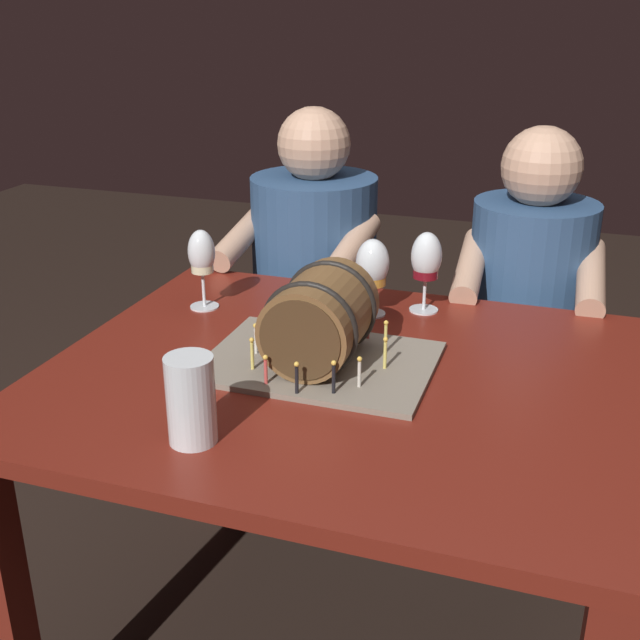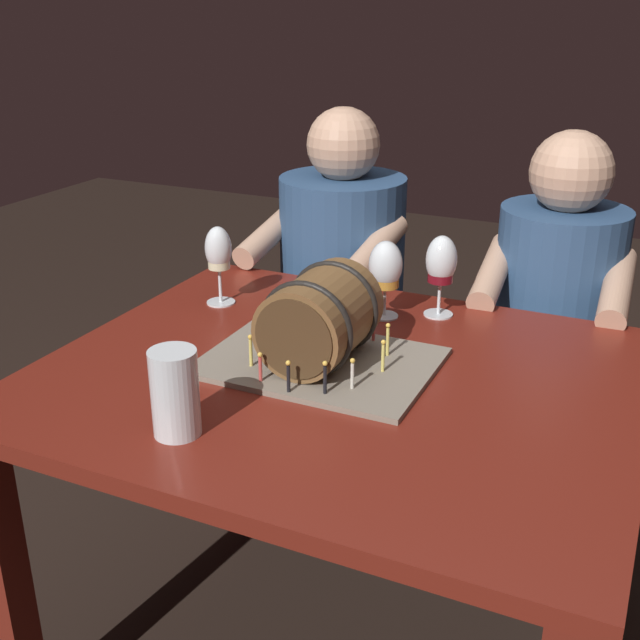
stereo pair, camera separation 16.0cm
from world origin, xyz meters
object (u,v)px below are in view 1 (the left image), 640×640
(dining_table, at_px, (340,419))
(wine_glass_red, at_px, (426,260))
(wine_glass_amber, at_px, (372,267))
(person_seated_left, at_px, (314,313))
(wine_glass_white, at_px, (202,256))
(person_seated_right, at_px, (522,348))
(barrel_cake, at_px, (320,325))
(beer_pint, at_px, (191,403))

(dining_table, bearing_deg, wine_glass_red, 76.57)
(wine_glass_red, xyz_separation_m, wine_glass_amber, (-0.11, -0.06, -0.01))
(dining_table, xyz_separation_m, person_seated_left, (-0.31, 0.73, -0.08))
(dining_table, xyz_separation_m, wine_glass_red, (0.09, 0.38, 0.24))
(person_seated_left, bearing_deg, wine_glass_amber, -55.11)
(wine_glass_red, height_order, wine_glass_white, same)
(person_seated_left, distance_m, person_seated_right, 0.63)
(barrel_cake, distance_m, person_seated_left, 0.82)
(person_seated_right, bearing_deg, beer_pint, -113.68)
(dining_table, distance_m, person_seated_left, 0.80)
(wine_glass_red, distance_m, wine_glass_amber, 0.13)
(barrel_cake, height_order, beer_pint, barrel_cake)
(dining_table, height_order, beer_pint, beer_pint)
(wine_glass_amber, xyz_separation_m, person_seated_right, (0.34, 0.42, -0.34))
(dining_table, relative_size, wine_glass_red, 6.07)
(person_seated_right, bearing_deg, wine_glass_red, -122.22)
(wine_glass_amber, distance_m, person_seated_left, 0.60)
(beer_pint, bearing_deg, person_seated_left, 98.19)
(barrel_cake, height_order, wine_glass_white, barrel_cake)
(barrel_cake, xyz_separation_m, wine_glass_white, (-0.37, 0.22, 0.04))
(wine_glass_white, distance_m, person_seated_right, 0.96)
(barrel_cake, bearing_deg, dining_table, -15.77)
(wine_glass_red, distance_m, person_seated_right, 0.54)
(wine_glass_amber, bearing_deg, person_seated_left, 124.89)
(barrel_cake, bearing_deg, person_seated_left, 110.10)
(person_seated_right, bearing_deg, person_seated_left, 179.96)
(beer_pint, xyz_separation_m, person_seated_left, (-0.15, 1.08, -0.26))
(dining_table, bearing_deg, wine_glass_amber, 94.08)
(dining_table, height_order, person_seated_left, person_seated_left)
(beer_pint, bearing_deg, dining_table, 65.08)
(wine_glass_amber, relative_size, person_seated_left, 0.16)
(wine_glass_red, relative_size, wine_glass_white, 1.00)
(wine_glass_red, height_order, person_seated_left, person_seated_left)
(dining_table, xyz_separation_m, wine_glass_white, (-0.42, 0.23, 0.24))
(person_seated_left, relative_size, person_seated_right, 1.02)
(beer_pint, distance_m, person_seated_left, 1.12)
(wine_glass_red, bearing_deg, barrel_cake, -110.91)
(barrel_cake, bearing_deg, person_seated_right, 63.28)
(barrel_cake, relative_size, person_seated_left, 0.39)
(barrel_cake, distance_m, person_seated_right, 0.86)
(barrel_cake, relative_size, beer_pint, 2.94)
(dining_table, height_order, wine_glass_red, wine_glass_red)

